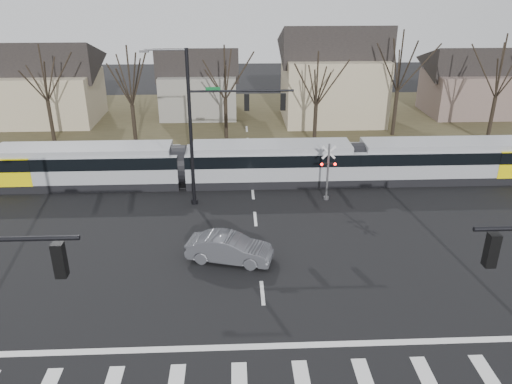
{
  "coord_description": "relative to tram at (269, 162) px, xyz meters",
  "views": [
    {
      "loc": [
        -1.21,
        -18.2,
        14.21
      ],
      "look_at": [
        0.0,
        9.0,
        2.3
      ],
      "focal_mm": 35.0,
      "sensor_mm": 36.0,
      "label": 1
    }
  ],
  "objects": [
    {
      "name": "house_a",
      "position": [
        -21.27,
        18.0,
        2.82
      ],
      "size": [
        9.72,
        8.64,
        8.6
      ],
      "color": "tan",
      "rests_on": "ground"
    },
    {
      "name": "rail_crossing_signal",
      "position": [
        3.73,
        -3.21,
        0.24
      ],
      "size": [
        1.08,
        0.36,
        4.0
      ],
      "color": "#59595B",
      "rests_on": "ground"
    },
    {
      "name": "tree_row",
      "position": [
        0.73,
        10.0,
        3.36
      ],
      "size": [
        59.2,
        7.2,
        10.0
      ],
      "color": "black",
      "rests_on": "ground"
    },
    {
      "name": "grass_verge",
      "position": [
        -1.27,
        16.0,
        -1.64
      ],
      "size": [
        140.0,
        28.0,
        0.01
      ],
      "primitive_type": "cube",
      "color": "#38331E",
      "rests_on": "ground"
    },
    {
      "name": "house_d",
      "position": [
        22.73,
        19.0,
        2.33
      ],
      "size": [
        8.64,
        7.56,
        7.65
      ],
      "color": "brown",
      "rests_on": "ground"
    },
    {
      "name": "stop_line",
      "position": [
        -1.27,
        -17.8,
        -1.64
      ],
      "size": [
        28.0,
        0.35,
        0.01
      ],
      "primitive_type": "cube",
      "color": "silver",
      "rests_on": "ground"
    },
    {
      "name": "tram",
      "position": [
        0.0,
        0.0,
        0.0
      ],
      "size": [
        39.78,
        2.95,
        3.02
      ],
      "color": "gray",
      "rests_on": "ground"
    },
    {
      "name": "house_c",
      "position": [
        7.73,
        17.0,
        3.59
      ],
      "size": [
        10.8,
        8.64,
        10.1
      ],
      "color": "tan",
      "rests_on": "ground"
    },
    {
      "name": "signal_pole_far",
      "position": [
        -3.68,
        -3.5,
        4.06
      ],
      "size": [
        9.28,
        0.44,
        10.2
      ],
      "color": "black",
      "rests_on": "ground"
    },
    {
      "name": "rail_pair",
      "position": [
        -1.27,
        -0.2,
        -1.61
      ],
      "size": [
        90.0,
        1.52,
        0.06
      ],
      "color": "#59595E",
      "rests_on": "ground"
    },
    {
      "name": "lane_dashes",
      "position": [
        -1.27,
        -0.0,
        -1.64
      ],
      "size": [
        0.18,
        30.0,
        0.01
      ],
      "color": "silver",
      "rests_on": "ground"
    },
    {
      "name": "ground",
      "position": [
        -1.27,
        -16.0,
        -1.64
      ],
      "size": [
        140.0,
        140.0,
        0.0
      ],
      "primitive_type": "plane",
      "color": "black"
    },
    {
      "name": "sedan",
      "position": [
        -2.87,
        -10.92,
        -0.89
      ],
      "size": [
        3.85,
        5.36,
        1.51
      ],
      "primitive_type": "imported",
      "rotation": [
        0.0,
        0.0,
        1.31
      ],
      "color": "#4B4D53",
      "rests_on": "ground"
    },
    {
      "name": "house_b",
      "position": [
        -6.27,
        20.0,
        2.33
      ],
      "size": [
        8.64,
        7.56,
        7.65
      ],
      "color": "slate",
      "rests_on": "ground"
    }
  ]
}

